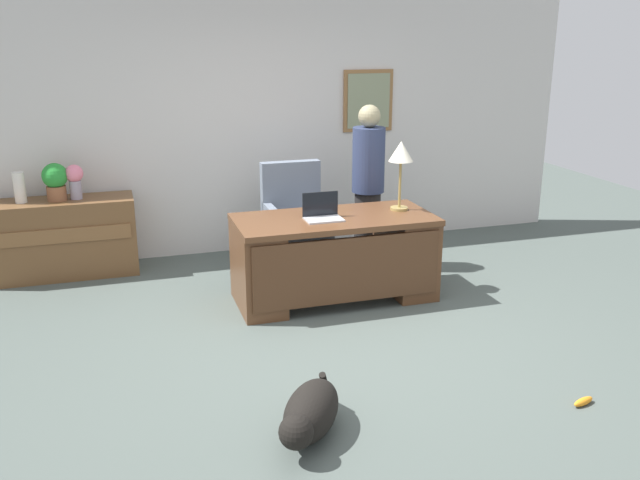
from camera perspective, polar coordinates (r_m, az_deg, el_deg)
ground_plane at (r=5.41m, az=1.83°, el=-8.43°), size 12.00×12.00×0.00m
back_wall at (r=7.45m, az=-4.63°, el=9.51°), size 7.00×0.16×2.70m
desk at (r=6.07m, az=1.27°, el=-1.30°), size 1.75×0.80×0.76m
credenza at (r=7.15m, az=-20.63°, el=0.16°), size 1.39×0.50×0.76m
armchair at (r=6.85m, az=-2.08°, el=1.45°), size 0.60×0.59×1.07m
person_standing at (r=6.83m, az=4.01°, el=4.52°), size 0.32×0.32×1.64m
dog_lying at (r=4.19m, az=-0.87°, el=-14.22°), size 0.58×0.68×0.30m
laptop at (r=5.92m, az=0.18°, el=2.30°), size 0.32×0.22×0.22m
desk_lamp at (r=6.17m, az=6.75°, el=6.97°), size 0.22×0.22×0.63m
vase_with_flowers at (r=7.00m, az=-19.74°, el=4.82°), size 0.17×0.17×0.34m
vase_empty at (r=7.06m, az=-23.73°, el=4.02°), size 0.11×0.11×0.29m
potted_plant at (r=7.01m, az=-21.17°, el=4.68°), size 0.24×0.24×0.36m
dog_toy_ball at (r=4.70m, az=0.02°, el=-12.04°), size 0.08×0.08×0.08m
dog_toy_bone at (r=4.87m, az=21.07°, el=-12.43°), size 0.18×0.09×0.05m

